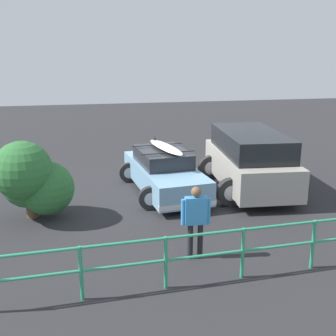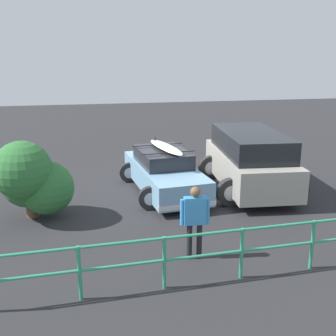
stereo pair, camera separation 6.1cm
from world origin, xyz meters
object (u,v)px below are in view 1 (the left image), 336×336
Objects in this scene: person_bystander at (196,216)px; bush_near_left at (29,178)px; suv_car at (250,160)px; sedan_car at (164,172)px.

bush_near_left is (3.70, -2.97, 0.16)m from person_bystander.
suv_car is 6.67m from bush_near_left.
suv_car is 2.11× the size of bush_near_left.
bush_near_left reaches higher than person_bystander.
sedan_car is 2.03× the size of bush_near_left.
sedan_car is at bearing -92.11° from person_bystander.
suv_car is 2.88× the size of person_bystander.
bush_near_left is at bearing -38.79° from person_bystander.
suv_car is at bearing -124.74° from person_bystander.
person_bystander is at bearing 55.26° from suv_car.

